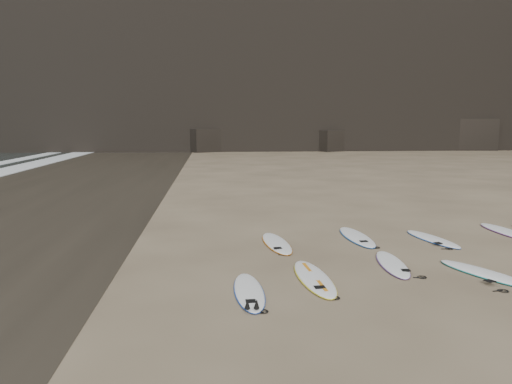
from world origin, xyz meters
The scene contains 10 objects.
ground centered at (0.00, 0.00, 0.00)m, with size 240.00×240.00×0.00m, color #897559.
wet_sand centered at (-13.00, 10.00, 0.00)m, with size 12.00×200.00×0.01m, color #383026.
surfboard_0 centered at (-4.22, -1.22, 0.04)m, with size 0.54×2.26×0.08m, color white.
surfboard_1 centered at (-2.81, -0.52, 0.05)m, with size 0.62×2.57×0.09m, color white.
surfboard_2 centered at (-0.81, 0.35, 0.04)m, with size 0.54×2.26×0.08m, color white.
surfboard_3 centered at (0.93, -0.54, 0.04)m, with size 0.57×2.36×0.09m, color white.
surfboard_5 centered at (-3.20, 2.54, 0.04)m, with size 0.59×2.47×0.09m, color white.
surfboard_6 centered at (-0.84, 3.07, 0.05)m, with size 0.62×2.58×0.09m, color white.
surfboard_7 centered at (1.19, 2.65, 0.04)m, with size 0.55×2.28×0.08m, color white.
surfboard_8 centered at (3.78, 3.30, 0.05)m, with size 0.60×2.51×0.09m, color white.
Camera 1 is at (-4.90, -10.42, 3.27)m, focal length 35.00 mm.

